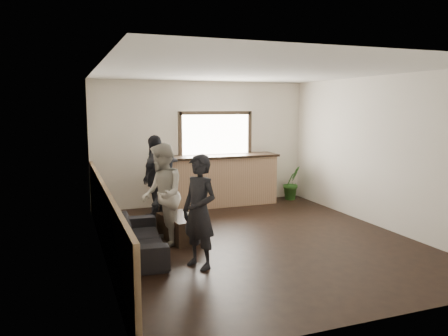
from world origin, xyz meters
name	(u,v)px	position (x,y,z in m)	size (l,w,h in m)	color
ground	(257,240)	(0.00, 0.00, 0.00)	(5.00, 6.00, 0.01)	black
room_shell	(215,155)	(-0.74, 0.00, 1.47)	(5.01, 6.01, 2.80)	silver
bar_counter	(219,177)	(0.30, 2.70, 0.64)	(2.70, 0.68, 2.13)	#A37958
sofa	(138,237)	(-2.00, -0.02, 0.27)	(1.84, 0.72, 0.54)	black
coffee_table	(181,228)	(-1.20, 0.48, 0.20)	(0.50, 0.91, 0.40)	black
cup_a	(173,212)	(-1.29, 0.59, 0.45)	(0.11, 0.11, 0.09)	silver
cup_b	(189,215)	(-1.10, 0.30, 0.45)	(0.10, 0.10, 0.09)	silver
potted_plant	(292,183)	(2.15, 2.65, 0.41)	(0.45, 0.36, 0.82)	#2D6623
person_a	(199,212)	(-1.27, -0.87, 0.80)	(0.61, 0.69, 1.59)	black
person_b	(162,195)	(-1.55, 0.28, 0.83)	(0.71, 0.87, 1.66)	beige
person_c	(163,191)	(-1.38, 0.97, 0.75)	(0.96, 1.12, 1.50)	black
person_d	(156,177)	(-1.28, 2.01, 0.84)	(0.92, 1.03, 1.68)	black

